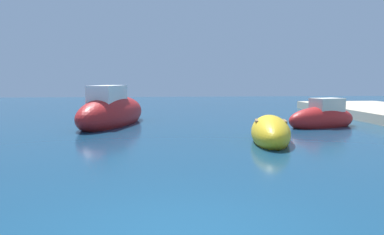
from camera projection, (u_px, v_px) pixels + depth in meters
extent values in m
ellipsoid|color=#B21E1E|center=(112.00, 114.00, 17.72)|extent=(3.63, 6.54, 1.76)
cube|color=white|center=(107.00, 95.00, 17.14)|extent=(1.65, 2.41, 0.84)
ellipsoid|color=gold|center=(270.00, 132.00, 12.90)|extent=(2.09, 3.98, 1.17)
cube|color=brown|center=(271.00, 121.00, 12.86)|extent=(1.18, 0.97, 0.08)
ellipsoid|color=#B21E1E|center=(322.00, 120.00, 16.88)|extent=(3.74, 2.36, 1.19)
cube|color=beige|center=(327.00, 105.00, 16.92)|extent=(1.56, 1.27, 0.61)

